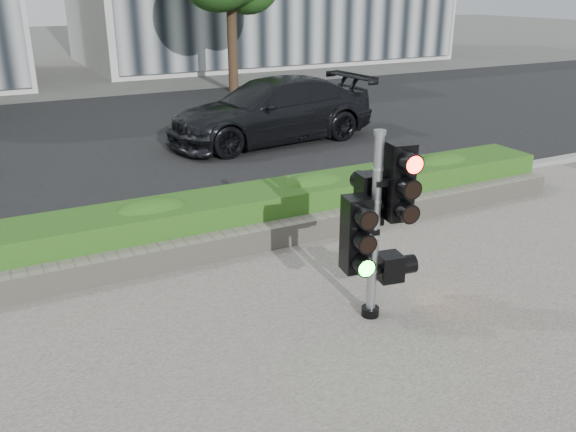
{
  "coord_description": "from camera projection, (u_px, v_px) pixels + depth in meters",
  "views": [
    {
      "loc": [
        -3.28,
        -5.68,
        3.71
      ],
      "look_at": [
        -0.0,
        0.6,
        1.02
      ],
      "focal_mm": 38.0,
      "sensor_mm": 36.0,
      "label": 1
    }
  ],
  "objects": [
    {
      "name": "road",
      "position": [
        120.0,
        138.0,
        15.73
      ],
      "size": [
        60.0,
        13.0,
        0.02
      ],
      "primitive_type": "cube",
      "color": "black",
      "rests_on": "ground"
    },
    {
      "name": "curb",
      "position": [
        217.0,
        222.0,
        10.03
      ],
      "size": [
        60.0,
        0.25,
        0.12
      ],
      "primitive_type": "cube",
      "color": "gray",
      "rests_on": "ground"
    },
    {
      "name": "hedge",
      "position": [
        230.0,
        216.0,
        9.43
      ],
      "size": [
        12.0,
        1.0,
        0.68
      ],
      "primitive_type": "cube",
      "color": "#46902C",
      "rests_on": "sidewalk"
    },
    {
      "name": "stone_wall",
      "position": [
        247.0,
        240.0,
        8.95
      ],
      "size": [
        12.0,
        0.32,
        0.34
      ],
      "primitive_type": "cube",
      "color": "gray",
      "rests_on": "sidewalk"
    },
    {
      "name": "traffic_signal",
      "position": [
        376.0,
        217.0,
        6.85
      ],
      "size": [
        0.8,
        0.63,
        2.24
      ],
      "rotation": [
        0.0,
        0.0,
        -0.17
      ],
      "color": "black",
      "rests_on": "sidewalk"
    },
    {
      "name": "car_dark",
      "position": [
        271.0,
        110.0,
        15.13
      ],
      "size": [
        5.52,
        2.61,
        1.55
      ],
      "primitive_type": "imported",
      "rotation": [
        0.0,
        0.0,
        -1.49
      ],
      "color": "black",
      "rests_on": "road"
    },
    {
      "name": "ground",
      "position": [
        311.0,
        309.0,
        7.45
      ],
      "size": [
        120.0,
        120.0,
        0.0
      ],
      "primitive_type": "plane",
      "color": "#51514C",
      "rests_on": "ground"
    }
  ]
}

